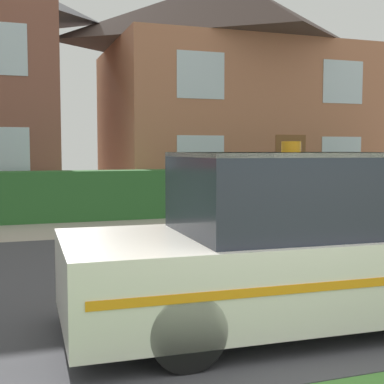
{
  "coord_description": "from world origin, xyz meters",
  "views": [
    {
      "loc": [
        -2.06,
        -2.45,
        1.64
      ],
      "look_at": [
        0.41,
        4.71,
        1.05
      ],
      "focal_mm": 50.0,
      "sensor_mm": 36.0,
      "label": 1
    }
  ],
  "objects": [
    {
      "name": "road_strip",
      "position": [
        0.0,
        4.11,
        0.01
      ],
      "size": [
        28.0,
        6.79,
        0.01
      ],
      "primitive_type": "cube",
      "color": "#424247",
      "rests_on": "ground"
    },
    {
      "name": "garden_hedge",
      "position": [
        0.58,
        10.28,
        0.58
      ],
      "size": [
        15.74,
        0.84,
        1.16
      ],
      "primitive_type": "cube",
      "color": "#2D662D",
      "rests_on": "ground"
    },
    {
      "name": "police_car",
      "position": [
        0.53,
        1.91,
        0.74
      ],
      "size": [
        4.57,
        1.83,
        1.71
      ],
      "rotation": [
        0.0,
        0.0,
        -0.03
      ],
      "color": "black",
      "rests_on": "road_strip"
    },
    {
      "name": "house_right",
      "position": [
        5.36,
        14.79,
        3.83
      ],
      "size": [
        8.82,
        6.59,
        7.51
      ],
      "color": "#A86B4C",
      "rests_on": "ground"
    }
  ]
}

